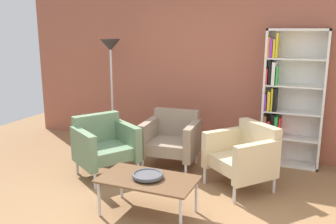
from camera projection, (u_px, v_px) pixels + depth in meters
ground_plane at (133, 219)px, 3.70m from camera, size 8.32×8.32×0.00m
brick_back_panel at (206, 58)px, 5.59m from camera, size 6.40×0.12×2.90m
bookshelf_tall at (287, 101)px, 5.04m from camera, size 0.80×0.30×1.90m
coffee_table_low at (148, 181)px, 3.73m from camera, size 1.00×0.56×0.40m
decorative_bowl at (148, 175)px, 3.72m from camera, size 0.32×0.32×0.05m
armchair_near_window at (172, 138)px, 5.02m from camera, size 0.77×0.71×0.78m
armchair_spare_guest at (244, 155)px, 4.37m from camera, size 0.95×0.94×0.78m
armchair_by_bookshelf at (104, 144)px, 4.77m from camera, size 0.92×0.94×0.78m
floor_lamp_torchiere at (111, 58)px, 5.66m from camera, size 0.32×0.32×1.74m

